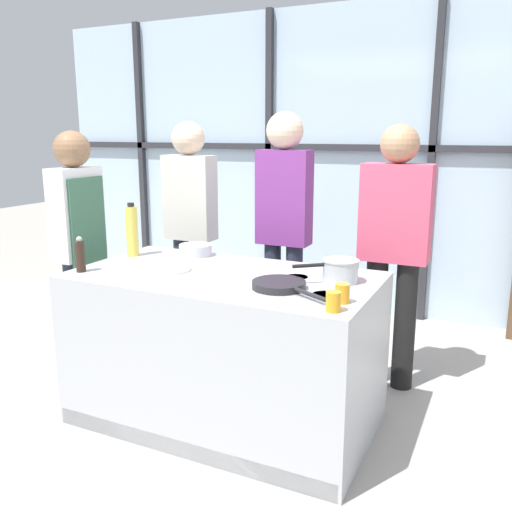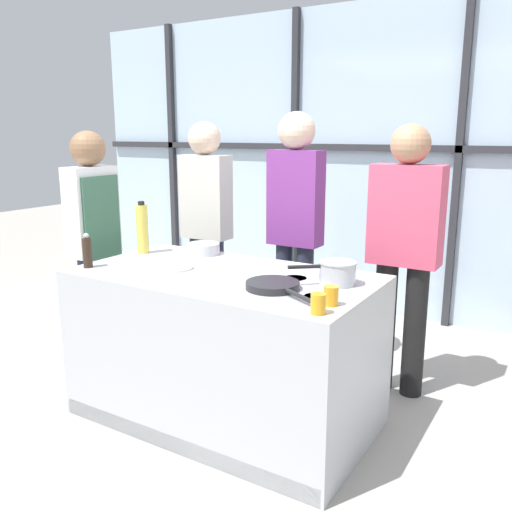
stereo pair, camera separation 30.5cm
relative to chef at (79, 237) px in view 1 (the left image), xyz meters
name	(u,v)px [view 1 (the left image)]	position (x,y,z in m)	size (l,w,h in m)	color
ground_plane	(226,418)	(1.17, -0.12, -0.99)	(18.00, 18.00, 0.00)	#ADA89E
back_window_wall	(346,162)	(1.17, 2.26, 0.41)	(6.40, 0.10, 2.80)	silver
demo_island	(225,349)	(1.17, -0.12, -0.54)	(1.71, 0.92, 0.89)	#B7BABF
chef	(79,237)	(0.00, 0.00, 0.00)	(0.24, 0.37, 1.69)	#232838
spectator_far_left	(190,219)	(0.40, 0.76, 0.04)	(0.39, 0.25, 1.76)	#232838
spectator_center_left	(284,219)	(1.17, 0.76, 0.09)	(0.37, 0.25, 1.81)	#232838
spectator_center_right	(394,242)	(1.94, 0.76, 0.00)	(0.44, 0.24, 1.73)	black
frying_pan	(280,285)	(1.57, -0.25, -0.07)	(0.46, 0.33, 0.04)	#232326
saucepan	(340,270)	(1.81, 0.00, -0.03)	(0.31, 0.27, 0.12)	silver
white_plate	(169,269)	(0.84, -0.18, -0.09)	(0.25, 0.25, 0.01)	white
mixing_bowl	(195,250)	(0.77, 0.22, -0.06)	(0.21, 0.21, 0.07)	silver
oil_bottle	(132,231)	(0.41, 0.04, 0.07)	(0.08, 0.08, 0.34)	#E0CC4C
pepper_grinder	(80,256)	(0.40, -0.42, 0.00)	(0.05, 0.05, 0.21)	#332319
juice_glass_near	(333,302)	(1.92, -0.48, -0.05)	(0.07, 0.07, 0.09)	orange
juice_glass_far	(342,293)	(1.92, -0.34, -0.05)	(0.07, 0.07, 0.09)	orange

